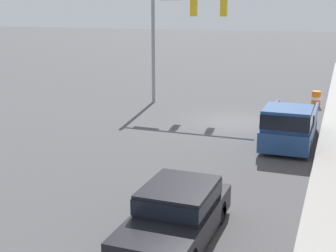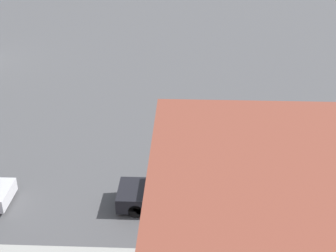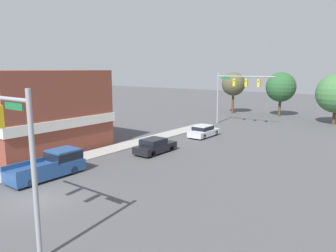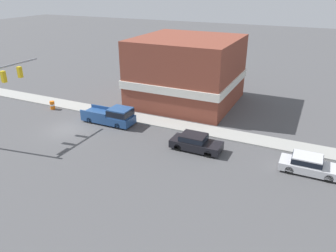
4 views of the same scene
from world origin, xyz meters
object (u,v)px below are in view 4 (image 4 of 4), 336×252
(car_second_ahead, at_px, (309,164))
(construction_barrel, at_px, (52,105))
(pickup_truck_parked, at_px, (113,116))
(car_lead, at_px, (195,142))

(car_second_ahead, relative_size, construction_barrel, 4.62)
(pickup_truck_parked, distance_m, construction_barrel, 9.04)
(construction_barrel, bearing_deg, pickup_truck_parked, 85.97)
(car_lead, relative_size, car_second_ahead, 1.00)
(car_second_ahead, height_order, construction_barrel, car_second_ahead)
(pickup_truck_parked, bearing_deg, construction_barrel, -94.03)
(car_second_ahead, distance_m, pickup_truck_parked, 19.57)
(pickup_truck_parked, relative_size, construction_barrel, 5.78)
(car_second_ahead, bearing_deg, pickup_truck_parked, -94.69)
(car_second_ahead, xyz_separation_m, construction_barrel, (-2.24, -28.51, -0.25))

